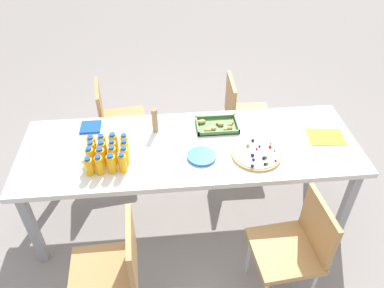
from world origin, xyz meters
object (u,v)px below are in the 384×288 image
(juice_bottle_11, at_px, (125,149))
(paper_folder, at_px, (326,137))
(juice_bottle_9, at_px, (102,150))
(juice_bottle_10, at_px, (113,149))
(juice_bottle_4, at_px, (90,157))
(snack_tray, at_px, (216,126))
(chair_far_left, at_px, (115,118))
(cardboard_tube, at_px, (155,121))
(juice_bottle_3, at_px, (123,163))
(party_table, at_px, (190,152))
(juice_bottle_0, at_px, (89,166))
(juice_bottle_6, at_px, (113,156))
(juice_bottle_15, at_px, (125,143))
(napkin_stack, at_px, (91,127))
(juice_bottle_2, at_px, (112,164))
(juice_bottle_8, at_px, (92,150))
(chair_near_right, at_px, (296,244))
(juice_bottle_13, at_px, (102,143))
(juice_bottle_5, at_px, (101,157))
(juice_bottle_14, at_px, (113,143))
(juice_bottle_7, at_px, (125,156))
(chair_far_right, at_px, (242,112))
(fruit_pizza, at_px, (256,154))
(juice_bottle_12, at_px, (92,144))
(plate_stack, at_px, (202,156))
(chair_near_left, at_px, (114,267))

(juice_bottle_11, xyz_separation_m, paper_folder, (1.46, 0.08, -0.06))
(juice_bottle_9, height_order, juice_bottle_10, same)
(juice_bottle_4, bearing_deg, snack_tray, 20.89)
(chair_far_left, relative_size, cardboard_tube, 4.26)
(juice_bottle_10, distance_m, cardboard_tube, 0.40)
(cardboard_tube, bearing_deg, juice_bottle_3, -117.74)
(juice_bottle_9, relative_size, snack_tray, 0.44)
(party_table, height_order, chair_far_left, chair_far_left)
(juice_bottle_0, height_order, juice_bottle_6, juice_bottle_6)
(juice_bottle_15, bearing_deg, napkin_stack, 134.52)
(juice_bottle_2, distance_m, napkin_stack, 0.54)
(juice_bottle_8, distance_m, juice_bottle_11, 0.23)
(napkin_stack, bearing_deg, chair_near_right, -37.20)
(juice_bottle_9, bearing_deg, paper_folder, 2.60)
(chair_near_right, relative_size, paper_folder, 3.19)
(juice_bottle_8, bearing_deg, juice_bottle_9, -3.13)
(juice_bottle_9, bearing_deg, chair_far_left, 90.07)
(paper_folder, bearing_deg, chair_near_right, -119.39)
(juice_bottle_6, height_order, napkin_stack, juice_bottle_6)
(juice_bottle_3, distance_m, juice_bottle_13, 0.27)
(juice_bottle_3, distance_m, juice_bottle_5, 0.17)
(juice_bottle_9, distance_m, juice_bottle_14, 0.10)
(juice_bottle_7, distance_m, juice_bottle_9, 0.17)
(juice_bottle_15, bearing_deg, juice_bottle_11, -85.59)
(chair_far_right, relative_size, chair_far_left, 1.00)
(chair_near_right, distance_m, fruit_pizza, 0.65)
(chair_far_right, relative_size, juice_bottle_6, 5.62)
(juice_bottle_12, bearing_deg, juice_bottle_2, -55.43)
(plate_stack, bearing_deg, juice_bottle_15, 165.50)
(juice_bottle_9, distance_m, napkin_stack, 0.38)
(juice_bottle_11, distance_m, paper_folder, 1.47)
(fruit_pizza, distance_m, snack_tray, 0.42)
(napkin_stack, bearing_deg, snack_tray, -4.73)
(juice_bottle_10, relative_size, paper_folder, 0.54)
(chair_far_right, xyz_separation_m, fruit_pizza, (-0.10, -0.88, 0.26))
(chair_near_right, bearing_deg, juice_bottle_15, 50.16)
(juice_bottle_4, relative_size, juice_bottle_11, 1.07)
(party_table, bearing_deg, juice_bottle_13, 179.60)
(paper_folder, bearing_deg, juice_bottle_13, 179.92)
(juice_bottle_2, height_order, juice_bottle_12, juice_bottle_2)
(juice_bottle_14, bearing_deg, juice_bottle_9, -135.65)
(party_table, bearing_deg, juice_bottle_9, -173.30)
(chair_near_left, bearing_deg, juice_bottle_6, -1.47)
(juice_bottle_12, relative_size, juice_bottle_13, 0.96)
(juice_bottle_4, xyz_separation_m, juice_bottle_13, (0.07, 0.15, -0.01))
(juice_bottle_5, height_order, juice_bottle_11, juice_bottle_5)
(chair_far_left, xyz_separation_m, juice_bottle_10, (0.07, -0.82, 0.31))
(juice_bottle_10, bearing_deg, chair_far_right, 36.34)
(party_table, height_order, juice_bottle_3, juice_bottle_3)
(juice_bottle_3, bearing_deg, juice_bottle_13, 123.75)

